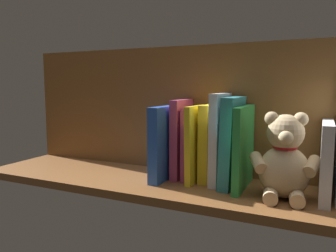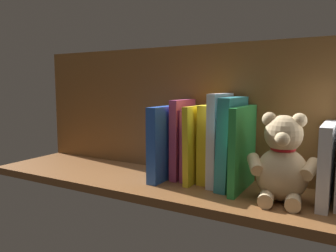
% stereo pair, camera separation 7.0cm
% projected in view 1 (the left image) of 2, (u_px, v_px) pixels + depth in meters
% --- Properties ---
extents(ground_plane, '(1.13, 0.29, 0.02)m').
position_uv_depth(ground_plane, '(168.00, 184.00, 0.92)').
color(ground_plane, brown).
extents(shelf_back_panel, '(1.13, 0.02, 0.38)m').
position_uv_depth(shelf_back_panel, '(185.00, 109.00, 1.00)').
color(shelf_back_panel, brown).
rests_on(shelf_back_panel, ground_plane).
extents(book_1, '(0.02, 0.17, 0.18)m').
position_uv_depth(book_1, '(326.00, 160.00, 0.76)').
color(book_1, silver).
rests_on(book_1, ground_plane).
extents(teddy_bear, '(0.16, 0.14, 0.20)m').
position_uv_depth(teddy_bear, '(284.00, 161.00, 0.76)').
color(teddy_bear, '#D1B284').
rests_on(teddy_bear, ground_plane).
extents(book_2, '(0.02, 0.18, 0.21)m').
position_uv_depth(book_2, '(244.00, 147.00, 0.84)').
color(book_2, green).
rests_on(book_2, ground_plane).
extents(book_3, '(0.04, 0.16, 0.23)m').
position_uv_depth(book_3, '(232.00, 142.00, 0.86)').
color(book_3, teal).
rests_on(book_3, ground_plane).
extents(book_4, '(0.02, 0.14, 0.24)m').
position_uv_depth(book_4, '(220.00, 139.00, 0.88)').
color(book_4, silver).
rests_on(book_4, ground_plane).
extents(book_5, '(0.03, 0.12, 0.21)m').
position_uv_depth(book_5, '(209.00, 143.00, 0.91)').
color(book_5, yellow).
rests_on(book_5, ground_plane).
extents(book_6, '(0.02, 0.15, 0.21)m').
position_uv_depth(book_6, '(197.00, 143.00, 0.91)').
color(book_6, yellow).
rests_on(book_6, ground_plane).
extents(book_7, '(0.01, 0.12, 0.20)m').
position_uv_depth(book_7, '(191.00, 144.00, 0.93)').
color(book_7, '#B23F72').
rests_on(book_7, ground_plane).
extents(book_8, '(0.02, 0.12, 0.22)m').
position_uv_depth(book_8, '(182.00, 139.00, 0.94)').
color(book_8, '#B23F72').
rests_on(book_8, ground_plane).
extents(book_9, '(0.03, 0.18, 0.21)m').
position_uv_depth(book_9, '(167.00, 142.00, 0.93)').
color(book_9, blue).
rests_on(book_9, ground_plane).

